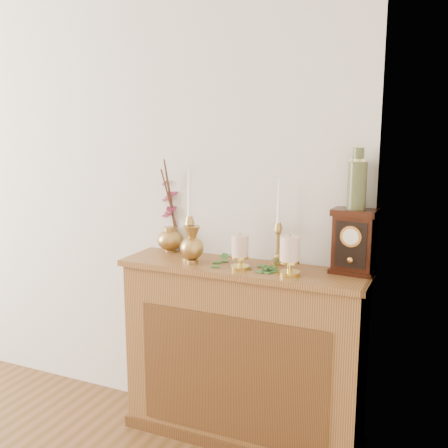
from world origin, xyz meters
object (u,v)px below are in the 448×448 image
at_px(bud_vase, 192,245).
at_px(ginger_jar, 171,209).
at_px(candlestick_left, 190,231).
at_px(ceramic_vase, 357,182).
at_px(candlestick_center, 278,237).
at_px(mantel_clock, 354,242).

bearing_deg(bud_vase, ginger_jar, 138.73).
relative_size(candlestick_left, ceramic_vase, 1.71).
height_order(candlestick_center, mantel_clock, candlestick_center).
bearing_deg(mantel_clock, ceramic_vase, 90.00).
height_order(bud_vase, ginger_jar, ginger_jar).
bearing_deg(ginger_jar, bud_vase, -41.27).
relative_size(bud_vase, ceramic_vase, 0.68).
xyz_separation_m(ginger_jar, ceramic_vase, (1.00, -0.05, 0.20)).
bearing_deg(candlestick_left, candlestick_center, 18.06).
relative_size(candlestick_center, ginger_jar, 0.85).
xyz_separation_m(candlestick_center, ceramic_vase, (0.37, -0.01, 0.29)).
distance_m(ginger_jar, mantel_clock, 1.00).
distance_m(ginger_jar, ceramic_vase, 1.02).
bearing_deg(ceramic_vase, bud_vase, -168.15).
relative_size(ginger_jar, mantel_clock, 1.67).
bearing_deg(bud_vase, ceramic_vase, 11.85).
height_order(candlestick_left, ceramic_vase, ceramic_vase).
bearing_deg(candlestick_left, ginger_jar, 139.46).
distance_m(candlestick_center, bud_vase, 0.43).
bearing_deg(candlestick_left, mantel_clock, 9.24).
bearing_deg(ginger_jar, mantel_clock, -3.03).
bearing_deg(candlestick_center, mantel_clock, -1.24).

